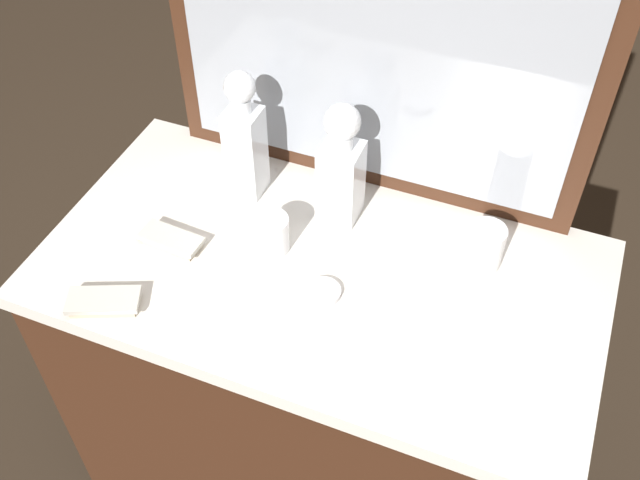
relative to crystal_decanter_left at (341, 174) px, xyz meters
name	(u,v)px	position (x,y,z in m)	size (l,w,h in m)	color
ground_plane	(320,465)	(0.02, -0.16, -0.94)	(6.00, 6.00, 0.00)	#2D2319
dresser	(320,383)	(0.02, -0.16, -0.53)	(1.12, 0.60, 0.83)	#381E11
dresser_mirror	(376,35)	(0.02, 0.12, 0.25)	(0.89, 0.03, 0.72)	#381E11
crystal_decanter_left	(341,174)	(0.00, 0.00, 0.00)	(0.08, 0.08, 0.28)	white
crystal_decanter_far_right	(245,146)	(-0.21, 0.00, 0.01)	(0.07, 0.07, 0.30)	white
crystal_tumbler_rear	(271,235)	(-0.09, -0.14, -0.08)	(0.08, 0.08, 0.08)	white
crystal_tumbler_center	(484,248)	(0.31, -0.03, -0.07)	(0.08, 0.08, 0.09)	white
silver_brush_rear	(172,240)	(-0.29, -0.21, -0.10)	(0.13, 0.07, 0.02)	#B7A88C
silver_brush_front	(104,302)	(-0.32, -0.40, -0.10)	(0.15, 0.11, 0.02)	#B7A88C
porcelain_dish	(323,292)	(0.05, -0.22, -0.11)	(0.07, 0.07, 0.01)	silver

